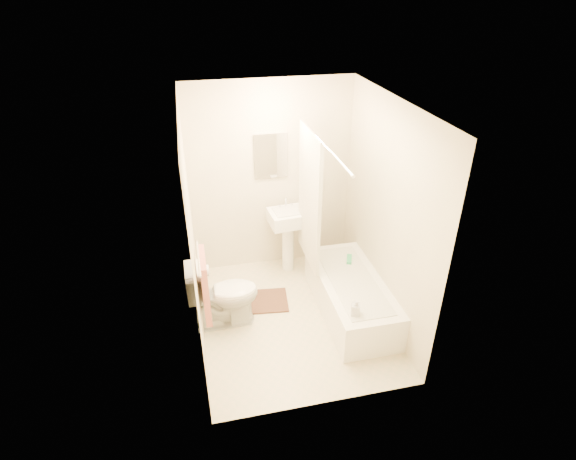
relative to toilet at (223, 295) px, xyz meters
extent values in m
plane|color=beige|center=(0.75, -0.10, -0.37)|extent=(2.40, 2.40, 0.00)
plane|color=white|center=(0.75, -0.10, 2.03)|extent=(2.40, 2.40, 0.00)
cube|color=beige|center=(0.75, 1.10, 0.83)|extent=(2.00, 0.02, 2.40)
cube|color=beige|center=(-0.25, -0.10, 0.83)|extent=(0.02, 2.40, 2.40)
cube|color=beige|center=(1.75, -0.10, 0.83)|extent=(0.02, 2.40, 2.40)
cube|color=white|center=(0.75, 1.08, 1.13)|extent=(0.40, 0.03, 0.55)
cylinder|color=silver|center=(1.05, 0.00, 1.63)|extent=(0.03, 1.70, 0.03)
cube|color=silver|center=(1.05, 0.40, 0.85)|extent=(0.04, 0.80, 1.55)
cylinder|color=silver|center=(-0.21, -0.35, 0.73)|extent=(0.02, 0.60, 0.02)
cube|color=#CC7266|center=(-0.18, -0.35, 0.41)|extent=(0.06, 0.45, 0.66)
cylinder|color=white|center=(-0.18, 0.02, 0.33)|extent=(0.11, 0.12, 0.12)
imported|color=white|center=(0.00, 0.00, 0.00)|extent=(0.77, 0.44, 0.75)
cube|color=#562E26|center=(0.46, 0.25, -0.36)|extent=(0.64, 0.51, 0.02)
imported|color=silver|center=(1.25, -0.69, 0.15)|extent=(0.11, 0.11, 0.19)
cube|color=#39B16A|center=(1.51, 0.25, 0.07)|extent=(0.12, 0.19, 0.04)
camera|label=1|loc=(-0.17, -3.92, 3.00)|focal=28.00mm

